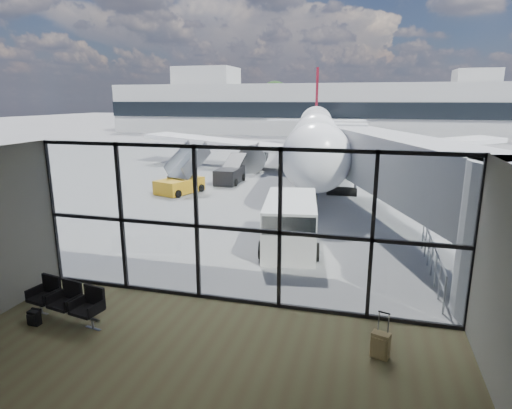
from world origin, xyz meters
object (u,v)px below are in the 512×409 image
at_px(belt_loader, 230,174).
at_px(mobile_stairs, 180,183).
at_px(backpack, 34,318).
at_px(service_van, 290,223).
at_px(suitcase, 380,345).
at_px(seating_row, 68,299).
at_px(airliner, 316,134).

height_order(belt_loader, mobile_stairs, mobile_stairs).
relative_size(backpack, service_van, 0.09).
bearing_deg(suitcase, backpack, -156.55).
relative_size(seating_row, airliner, 0.07).
relative_size(suitcase, airliner, 0.03).
bearing_deg(mobile_stairs, belt_loader, 81.24).
bearing_deg(service_van, belt_loader, 109.66).
bearing_deg(seating_row, belt_loader, 106.10).
relative_size(suitcase, mobile_stairs, 0.29).
bearing_deg(belt_loader, airliner, 59.67).
distance_m(seating_row, backpack, 0.92).
xyz_separation_m(airliner, service_van, (1.71, -20.81, -1.80)).
bearing_deg(airliner, service_van, -92.61).
height_order(service_van, belt_loader, service_van).
relative_size(backpack, airliner, 0.01).
bearing_deg(mobile_stairs, seating_row, -57.54).
height_order(airliner, mobile_stairs, airliner).
bearing_deg(belt_loader, seating_row, -86.02).
bearing_deg(seating_row, suitcase, 12.51).
distance_m(airliner, service_van, 20.96).
height_order(backpack, mobile_stairs, mobile_stairs).
relative_size(service_van, mobile_stairs, 1.23).
bearing_deg(seating_row, airliner, 94.55).
bearing_deg(airliner, mobile_stairs, -125.56).
relative_size(seating_row, belt_loader, 0.58).
distance_m(seating_row, service_van, 8.43).
relative_size(seating_row, suitcase, 2.13).
distance_m(belt_loader, mobile_stairs, 4.32).
bearing_deg(suitcase, airliner, 118.38).
height_order(suitcase, service_van, service_van).
xyz_separation_m(seating_row, mobile_stairs, (-3.83, 15.29, 0.02)).
distance_m(backpack, belt_loader, 19.71).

